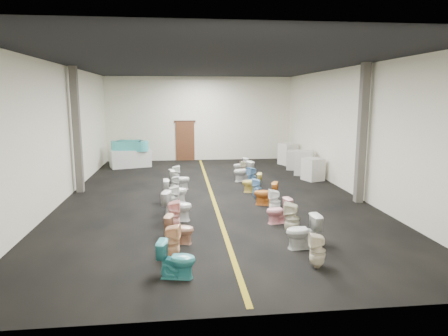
{
  "coord_description": "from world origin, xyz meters",
  "views": [
    {
      "loc": [
        -1.1,
        -13.76,
        3.45
      ],
      "look_at": [
        0.55,
        1.0,
        0.78
      ],
      "focal_mm": 32.0,
      "sensor_mm": 36.0,
      "label": 1
    }
  ],
  "objects_px": {
    "toilet_right_1": "(303,232)",
    "toilet_left_4": "(177,206)",
    "appliance_crate_c": "(295,160)",
    "toilet_right_10": "(244,169)",
    "toilet_left_7": "(175,186)",
    "toilet_right_7": "(252,183)",
    "toilet_left_6": "(175,191)",
    "bathtub": "(130,145)",
    "toilet_right_0": "(317,251)",
    "toilet_left_2": "(180,229)",
    "toilet_right_4": "(275,202)",
    "toilet_right_11": "(240,165)",
    "toilet_right_5": "(266,193)",
    "toilet_right_3": "(279,211)",
    "appliance_crate_a": "(313,169)",
    "toilet_right_6": "(257,189)",
    "toilet_right_2": "(292,219)",
    "toilet_left_0": "(177,259)",
    "toilet_left_3": "(173,216)",
    "toilet_left_8": "(180,179)",
    "toilet_left_9": "(175,175)",
    "toilet_left_1": "(172,242)",
    "toilet_right_9": "(243,171)",
    "display_table": "(130,158)",
    "toilet_left_5": "(173,198)",
    "appliance_crate_b": "(304,163)",
    "appliance_crate_d": "(288,154)",
    "toilet_right_8": "(252,177)"
  },
  "relations": [
    {
      "from": "toilet_right_1",
      "to": "toilet_left_4",
      "type": "bearing_deg",
      "value": -133.64
    },
    {
      "from": "appliance_crate_c",
      "to": "toilet_right_10",
      "type": "distance_m",
      "value": 3.14
    },
    {
      "from": "toilet_left_7",
      "to": "toilet_right_7",
      "type": "relative_size",
      "value": 0.96
    },
    {
      "from": "toilet_right_7",
      "to": "toilet_left_6",
      "type": "bearing_deg",
      "value": -54.4
    },
    {
      "from": "bathtub",
      "to": "toilet_right_0",
      "type": "relative_size",
      "value": 2.55
    },
    {
      "from": "toilet_left_2",
      "to": "toilet_right_10",
      "type": "relative_size",
      "value": 0.99
    },
    {
      "from": "bathtub",
      "to": "toilet_left_4",
      "type": "bearing_deg",
      "value": -66.68
    },
    {
      "from": "toilet_right_4",
      "to": "toilet_right_11",
      "type": "distance_m",
      "value": 6.57
    },
    {
      "from": "appliance_crate_c",
      "to": "toilet_right_5",
      "type": "xyz_separation_m",
      "value": [
        -2.79,
        -6.15,
        -0.06
      ]
    },
    {
      "from": "bathtub",
      "to": "toilet_right_7",
      "type": "relative_size",
      "value": 2.54
    },
    {
      "from": "toilet_left_6",
      "to": "toilet_right_1",
      "type": "distance_m",
      "value": 5.29
    },
    {
      "from": "bathtub",
      "to": "toilet_right_10",
      "type": "bearing_deg",
      "value": -21.79
    },
    {
      "from": "toilet_right_7",
      "to": "toilet_right_3",
      "type": "bearing_deg",
      "value": 15.27
    },
    {
      "from": "appliance_crate_a",
      "to": "toilet_right_0",
      "type": "relative_size",
      "value": 1.27
    },
    {
      "from": "toilet_right_6",
      "to": "appliance_crate_a",
      "type": "bearing_deg",
      "value": 153.5
    },
    {
      "from": "toilet_right_5",
      "to": "toilet_right_6",
      "type": "height_order",
      "value": "toilet_right_5"
    },
    {
      "from": "toilet_left_6",
      "to": "toilet_right_2",
      "type": "relative_size",
      "value": 0.93
    },
    {
      "from": "toilet_left_6",
      "to": "toilet_left_0",
      "type": "bearing_deg",
      "value": 179.73
    },
    {
      "from": "toilet_left_3",
      "to": "toilet_left_8",
      "type": "distance_m",
      "value": 4.68
    },
    {
      "from": "toilet_left_8",
      "to": "toilet_right_11",
      "type": "distance_m",
      "value": 4.14
    },
    {
      "from": "toilet_right_3",
      "to": "toilet_right_5",
      "type": "relative_size",
      "value": 0.92
    },
    {
      "from": "bathtub",
      "to": "toilet_left_8",
      "type": "xyz_separation_m",
      "value": [
        2.41,
        -5.2,
        -0.68
      ]
    },
    {
      "from": "toilet_left_4",
      "to": "toilet_right_1",
      "type": "height_order",
      "value": "toilet_left_4"
    },
    {
      "from": "toilet_left_4",
      "to": "toilet_right_3",
      "type": "height_order",
      "value": "toilet_left_4"
    },
    {
      "from": "toilet_left_2",
      "to": "toilet_left_9",
      "type": "distance_m",
      "value": 6.55
    },
    {
      "from": "toilet_left_1",
      "to": "toilet_left_6",
      "type": "height_order",
      "value": "toilet_left_6"
    },
    {
      "from": "toilet_left_9",
      "to": "toilet_right_3",
      "type": "xyz_separation_m",
      "value": [
        2.86,
        -5.32,
        -0.03
      ]
    },
    {
      "from": "toilet_left_3",
      "to": "appliance_crate_c",
      "type": "bearing_deg",
      "value": -36.05
    },
    {
      "from": "toilet_left_2",
      "to": "toilet_left_3",
      "type": "distance_m",
      "value": 0.94
    },
    {
      "from": "toilet_left_7",
      "to": "toilet_right_9",
      "type": "height_order",
      "value": "toilet_right_9"
    },
    {
      "from": "toilet_right_2",
      "to": "toilet_right_5",
      "type": "height_order",
      "value": "toilet_right_2"
    },
    {
      "from": "toilet_left_1",
      "to": "toilet_left_2",
      "type": "distance_m",
      "value": 0.98
    },
    {
      "from": "toilet_right_9",
      "to": "toilet_right_10",
      "type": "height_order",
      "value": "toilet_right_9"
    },
    {
      "from": "display_table",
      "to": "toilet_right_0",
      "type": "relative_size",
      "value": 2.63
    },
    {
      "from": "toilet_right_3",
      "to": "toilet_left_5",
      "type": "bearing_deg",
      "value": -128.37
    },
    {
      "from": "toilet_left_0",
      "to": "toilet_right_7",
      "type": "distance_m",
      "value": 7.21
    },
    {
      "from": "toilet_left_3",
      "to": "display_table",
      "type": "bearing_deg",
      "value": 11.12
    },
    {
      "from": "toilet_right_3",
      "to": "bathtub",
      "type": "bearing_deg",
      "value": -161.39
    },
    {
      "from": "toilet_right_7",
      "to": "bathtub",
      "type": "bearing_deg",
      "value": -125.84
    },
    {
      "from": "toilet_left_3",
      "to": "toilet_left_7",
      "type": "bearing_deg",
      "value": -1.68
    },
    {
      "from": "toilet_right_9",
      "to": "appliance_crate_b",
      "type": "bearing_deg",
      "value": 96.57
    },
    {
      "from": "toilet_left_0",
      "to": "appliance_crate_b",
      "type": "bearing_deg",
      "value": -18.95
    },
    {
      "from": "appliance_crate_d",
      "to": "toilet_left_0",
      "type": "xyz_separation_m",
      "value": [
        -5.6,
        -12.46,
        -0.17
      ]
    },
    {
      "from": "toilet_right_2",
      "to": "toilet_right_8",
      "type": "distance_m",
      "value": 5.49
    },
    {
      "from": "toilet_left_3",
      "to": "toilet_right_5",
      "type": "distance_m",
      "value": 3.64
    },
    {
      "from": "toilet_right_11",
      "to": "toilet_right_0",
      "type": "bearing_deg",
      "value": -18.04
    },
    {
      "from": "toilet_left_8",
      "to": "toilet_right_5",
      "type": "distance_m",
      "value": 3.71
    },
    {
      "from": "toilet_left_8",
      "to": "toilet_right_0",
      "type": "bearing_deg",
      "value": -172.0
    },
    {
      "from": "toilet_left_7",
      "to": "toilet_right_10",
      "type": "relative_size",
      "value": 1.0
    },
    {
      "from": "toilet_left_9",
      "to": "toilet_right_9",
      "type": "bearing_deg",
      "value": -90.5
    }
  ]
}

